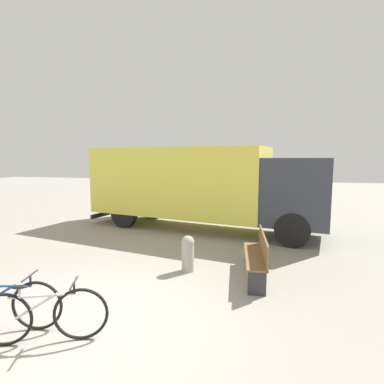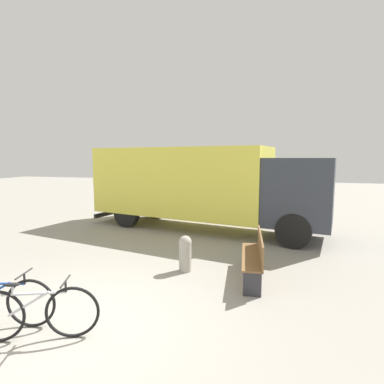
{
  "view_description": "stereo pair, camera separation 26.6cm",
  "coord_description": "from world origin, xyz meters",
  "px_view_note": "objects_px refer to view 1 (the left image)",
  "views": [
    {
      "loc": [
        2.71,
        -3.73,
        2.58
      ],
      "look_at": [
        0.71,
        4.57,
        1.6
      ],
      "focal_mm": 28.0,
      "sensor_mm": 36.0,
      "label": 1
    },
    {
      "loc": [
        2.96,
        -3.67,
        2.58
      ],
      "look_at": [
        0.71,
        4.57,
        1.6
      ],
      "focal_mm": 28.0,
      "sensor_mm": 36.0,
      "label": 2
    }
  ],
  "objects_px": {
    "bicycle_middle": "(3,304)",
    "bicycle_far": "(43,315)",
    "delivery_truck": "(199,184)",
    "bollard_near_bench": "(188,252)",
    "park_bench": "(258,254)"
  },
  "relations": [
    {
      "from": "delivery_truck",
      "to": "bicycle_far",
      "type": "height_order",
      "value": "delivery_truck"
    },
    {
      "from": "delivery_truck",
      "to": "bollard_near_bench",
      "type": "xyz_separation_m",
      "value": [
        0.63,
        -4.09,
        -1.21
      ]
    },
    {
      "from": "park_bench",
      "to": "bicycle_far",
      "type": "distance_m",
      "value": 4.2
    },
    {
      "from": "bicycle_far",
      "to": "bollard_near_bench",
      "type": "distance_m",
      "value": 3.33
    },
    {
      "from": "bollard_near_bench",
      "to": "park_bench",
      "type": "bearing_deg",
      "value": 0.27
    },
    {
      "from": "park_bench",
      "to": "bollard_near_bench",
      "type": "bearing_deg",
      "value": 84.97
    },
    {
      "from": "delivery_truck",
      "to": "bollard_near_bench",
      "type": "distance_m",
      "value": 4.31
    },
    {
      "from": "bicycle_middle",
      "to": "bicycle_far",
      "type": "bearing_deg",
      "value": -23.1
    },
    {
      "from": "bicycle_middle",
      "to": "bicycle_far",
      "type": "distance_m",
      "value": 0.81
    },
    {
      "from": "delivery_truck",
      "to": "bicycle_middle",
      "type": "relative_size",
      "value": 5.04
    },
    {
      "from": "delivery_truck",
      "to": "bicycle_far",
      "type": "bearing_deg",
      "value": -84.31
    },
    {
      "from": "delivery_truck",
      "to": "bicycle_far",
      "type": "relative_size",
      "value": 5.25
    },
    {
      "from": "bicycle_middle",
      "to": "bollard_near_bench",
      "type": "bearing_deg",
      "value": 40.23
    },
    {
      "from": "bicycle_far",
      "to": "bollard_near_bench",
      "type": "height_order",
      "value": "bicycle_far"
    },
    {
      "from": "park_bench",
      "to": "delivery_truck",
      "type": "bearing_deg",
      "value": 22.92
    }
  ]
}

